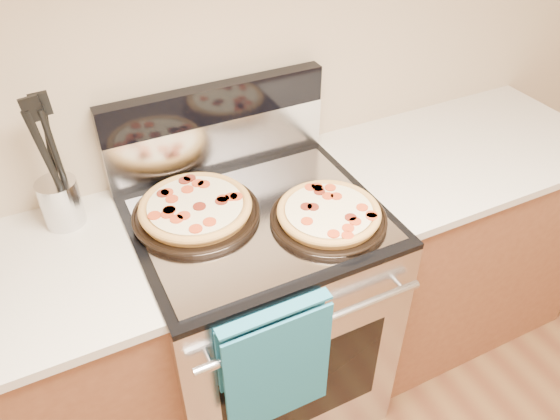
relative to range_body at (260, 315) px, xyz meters
name	(u,v)px	position (x,y,z in m)	size (l,w,h in m)	color
wall_back	(206,41)	(0.00, 0.35, 0.90)	(4.00, 4.00, 0.00)	#C5AC8E
range_body	(260,315)	(0.00, 0.00, 0.00)	(0.76, 0.68, 0.90)	#B7B7BC
oven_window	(304,388)	(0.00, -0.34, 0.00)	(0.56, 0.01, 0.40)	black
cooktop	(257,217)	(0.00, 0.00, 0.46)	(0.76, 0.68, 0.02)	black
backsplash_lower	(218,143)	(0.00, 0.31, 0.56)	(0.76, 0.06, 0.18)	silver
backsplash_upper	(215,103)	(0.00, 0.31, 0.71)	(0.76, 0.06, 0.12)	black
oven_handle	(314,325)	(0.00, -0.38, 0.35)	(0.03, 0.03, 0.70)	silver
dish_towel	(275,363)	(-0.12, -0.38, 0.25)	(0.32, 0.05, 0.42)	#1A5C84
foil_sheet	(261,219)	(0.00, -0.03, 0.47)	(0.70, 0.55, 0.01)	gray
cabinet_left	(0,408)	(-0.88, 0.03, -0.01)	(1.00, 0.62, 0.88)	brown
cabinet_right	(445,241)	(0.88, 0.03, -0.01)	(1.00, 0.62, 0.88)	brown
countertop_right	(468,150)	(0.88, 0.03, 0.45)	(1.02, 0.64, 0.03)	beige
pepperoni_pizza_back	(196,209)	(-0.17, 0.07, 0.50)	(0.38, 0.38, 0.05)	#A77833
pepperoni_pizza_front	(329,214)	(0.18, -0.13, 0.50)	(0.35, 0.35, 0.05)	#A77833
utensil_crock	(61,203)	(-0.53, 0.24, 0.53)	(0.12, 0.12, 0.15)	silver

